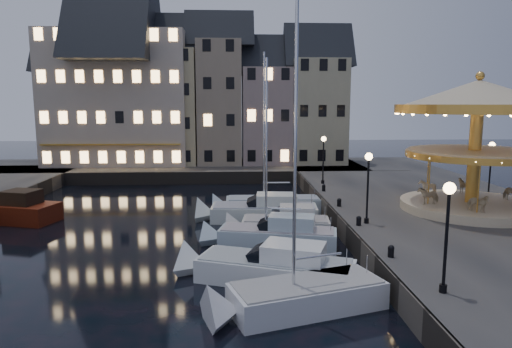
{
  "coord_description": "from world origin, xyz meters",
  "views": [
    {
      "loc": [
        -0.51,
        -24.79,
        8.25
      ],
      "look_at": [
        1.0,
        8.0,
        3.2
      ],
      "focal_mm": 32.0,
      "sensor_mm": 36.0,
      "label": 1
    }
  ],
  "objects_px": {
    "red_fishing_boat": "(7,211)",
    "carousel": "(477,120)",
    "motorboat_c": "(270,236)",
    "motorboat_d": "(279,226)",
    "streetlamp_a": "(447,222)",
    "motorboat_b": "(267,268)",
    "streetlamp_b": "(368,178)",
    "bollard_d": "(324,187)",
    "streetlamp_c": "(323,153)",
    "bollard_b": "(359,220)",
    "bollard_a": "(391,251)",
    "motorboat_e": "(258,212)",
    "streetlamp_d": "(491,162)",
    "motorboat_a": "(294,299)",
    "motorboat_f": "(266,205)",
    "bollard_c": "(339,202)"
  },
  "relations": [
    {
      "from": "streetlamp_b",
      "to": "bollard_d",
      "type": "bearing_deg",
      "value": 93.43
    },
    {
      "from": "streetlamp_c",
      "to": "bollard_b",
      "type": "xyz_separation_m",
      "value": [
        -0.6,
        -14.0,
        -2.41
      ]
    },
    {
      "from": "streetlamp_b",
      "to": "bollard_d",
      "type": "height_order",
      "value": "streetlamp_b"
    },
    {
      "from": "red_fishing_boat",
      "to": "carousel",
      "type": "bearing_deg",
      "value": -6.67
    },
    {
      "from": "motorboat_c",
      "to": "carousel",
      "type": "relative_size",
      "value": 1.01
    },
    {
      "from": "motorboat_a",
      "to": "red_fishing_boat",
      "type": "xyz_separation_m",
      "value": [
        -18.65,
        15.29,
        0.16
      ]
    },
    {
      "from": "streetlamp_d",
      "to": "bollard_b",
      "type": "xyz_separation_m",
      "value": [
        -11.9,
        -7.5,
        -2.41
      ]
    },
    {
      "from": "bollard_a",
      "to": "bollard_c",
      "type": "xyz_separation_m",
      "value": [
        0.0,
        10.5,
        0.0
      ]
    },
    {
      "from": "streetlamp_b",
      "to": "red_fishing_boat",
      "type": "height_order",
      "value": "red_fishing_boat"
    },
    {
      "from": "streetlamp_b",
      "to": "carousel",
      "type": "xyz_separation_m",
      "value": [
        7.84,
        2.96,
        3.2
      ]
    },
    {
      "from": "bollard_b",
      "to": "bollard_d",
      "type": "height_order",
      "value": "same"
    },
    {
      "from": "bollard_c",
      "to": "streetlamp_a",
      "type": "bearing_deg",
      "value": -87.63
    },
    {
      "from": "bollard_a",
      "to": "motorboat_e",
      "type": "height_order",
      "value": "motorboat_e"
    },
    {
      "from": "motorboat_d",
      "to": "carousel",
      "type": "distance_m",
      "value": 14.44
    },
    {
      "from": "bollard_b",
      "to": "motorboat_d",
      "type": "relative_size",
      "value": 0.09
    },
    {
      "from": "streetlamp_c",
      "to": "motorboat_c",
      "type": "distance_m",
      "value": 15.31
    },
    {
      "from": "streetlamp_d",
      "to": "motorboat_d",
      "type": "bearing_deg",
      "value": -162.99
    },
    {
      "from": "motorboat_a",
      "to": "motorboat_f",
      "type": "distance_m",
      "value": 17.07
    },
    {
      "from": "motorboat_a",
      "to": "streetlamp_b",
      "type": "bearing_deg",
      "value": 57.98
    },
    {
      "from": "bollard_b",
      "to": "bollard_a",
      "type": "bearing_deg",
      "value": -90.0
    },
    {
      "from": "streetlamp_b",
      "to": "motorboat_f",
      "type": "bearing_deg",
      "value": 122.49
    },
    {
      "from": "bollard_a",
      "to": "motorboat_d",
      "type": "height_order",
      "value": "motorboat_d"
    },
    {
      "from": "motorboat_c",
      "to": "motorboat_d",
      "type": "bearing_deg",
      "value": 72.75
    },
    {
      "from": "motorboat_f",
      "to": "red_fishing_boat",
      "type": "distance_m",
      "value": 18.72
    },
    {
      "from": "streetlamp_d",
      "to": "bollard_a",
      "type": "bearing_deg",
      "value": -132.47
    },
    {
      "from": "bollard_d",
      "to": "motorboat_c",
      "type": "xyz_separation_m",
      "value": [
        -5.1,
        -10.32,
        -0.93
      ]
    },
    {
      "from": "streetlamp_d",
      "to": "red_fishing_boat",
      "type": "distance_m",
      "value": 35.48
    },
    {
      "from": "red_fishing_boat",
      "to": "motorboat_a",
      "type": "bearing_deg",
      "value": -39.35
    },
    {
      "from": "streetlamp_d",
      "to": "bollard_d",
      "type": "distance_m",
      "value": 12.51
    },
    {
      "from": "motorboat_c",
      "to": "motorboat_d",
      "type": "height_order",
      "value": "motorboat_c"
    },
    {
      "from": "motorboat_d",
      "to": "motorboat_f",
      "type": "relative_size",
      "value": 0.6
    },
    {
      "from": "motorboat_a",
      "to": "motorboat_c",
      "type": "xyz_separation_m",
      "value": [
        -0.32,
        8.29,
        0.14
      ]
    },
    {
      "from": "streetlamp_a",
      "to": "carousel",
      "type": "relative_size",
      "value": 0.41
    },
    {
      "from": "bollard_a",
      "to": "motorboat_c",
      "type": "xyz_separation_m",
      "value": [
        -5.1,
        5.68,
        -0.93
      ]
    },
    {
      "from": "streetlamp_a",
      "to": "motorboat_b",
      "type": "distance_m",
      "value": 8.44
    },
    {
      "from": "motorboat_c",
      "to": "carousel",
      "type": "bearing_deg",
      "value": 13.6
    },
    {
      "from": "streetlamp_b",
      "to": "motorboat_d",
      "type": "relative_size",
      "value": 0.64
    },
    {
      "from": "motorboat_b",
      "to": "motorboat_f",
      "type": "distance_m",
      "value": 13.95
    },
    {
      "from": "bollard_d",
      "to": "bollard_a",
      "type": "bearing_deg",
      "value": -90.0
    },
    {
      "from": "motorboat_a",
      "to": "bollard_d",
      "type": "bearing_deg",
      "value": 75.59
    },
    {
      "from": "red_fishing_boat",
      "to": "streetlamp_c",
      "type": "bearing_deg",
      "value": 15.83
    },
    {
      "from": "carousel",
      "to": "red_fishing_boat",
      "type": "bearing_deg",
      "value": 173.33
    },
    {
      "from": "motorboat_b",
      "to": "motorboat_e",
      "type": "xyz_separation_m",
      "value": [
        0.19,
        11.31,
        0.0
      ]
    },
    {
      "from": "streetlamp_a",
      "to": "motorboat_b",
      "type": "xyz_separation_m",
      "value": [
        -6.27,
        4.55,
        -3.37
      ]
    },
    {
      "from": "streetlamp_d",
      "to": "motorboat_e",
      "type": "height_order",
      "value": "streetlamp_d"
    },
    {
      "from": "motorboat_b",
      "to": "carousel",
      "type": "bearing_deg",
      "value": 30.82
    },
    {
      "from": "red_fishing_boat",
      "to": "streetlamp_b",
      "type": "bearing_deg",
      "value": -15.55
    },
    {
      "from": "bollard_d",
      "to": "bollard_b",
      "type": "bearing_deg",
      "value": -90.0
    },
    {
      "from": "streetlamp_d",
      "to": "motorboat_e",
      "type": "distance_m",
      "value": 17.74
    },
    {
      "from": "bollard_b",
      "to": "motorboat_b",
      "type": "bearing_deg",
      "value": -138.84
    }
  ]
}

